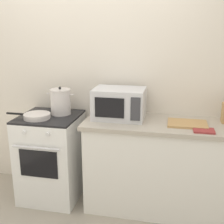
{
  "coord_description": "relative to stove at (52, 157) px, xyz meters",
  "views": [
    {
      "loc": [
        0.88,
        -2.03,
        1.77
      ],
      "look_at": [
        0.31,
        0.6,
        1.0
      ],
      "focal_mm": 46.02,
      "sensor_mm": 36.0,
      "label": 1
    }
  ],
  "objects": [
    {
      "name": "back_wall",
      "position": [
        0.65,
        0.37,
        0.79
      ],
      "size": [
        4.4,
        0.1,
        2.5
      ],
      "primitive_type": "cube",
      "color": "silver",
      "rests_on": "ground_plane"
    },
    {
      "name": "lower_cabinet_right",
      "position": [
        1.25,
        0.02,
        -0.02
      ],
      "size": [
        1.64,
        0.56,
        0.88
      ],
      "primitive_type": "cube",
      "color": "white",
      "rests_on": "ground_plane"
    },
    {
      "name": "countertop_right",
      "position": [
        1.25,
        0.02,
        0.44
      ],
      "size": [
        1.7,
        0.6,
        0.04
      ],
      "primitive_type": "cube",
      "color": "#ADA393",
      "rests_on": "lower_cabinet_right"
    },
    {
      "name": "stove",
      "position": [
        0.0,
        0.0,
        0.0
      ],
      "size": [
        0.6,
        0.64,
        0.92
      ],
      "color": "white",
      "rests_on": "ground_plane"
    },
    {
      "name": "stock_pot",
      "position": [
        0.1,
        0.09,
        0.59
      ],
      "size": [
        0.3,
        0.21,
        0.29
      ],
      "color": "silver",
      "rests_on": "stove"
    },
    {
      "name": "frying_pan",
      "position": [
        -0.08,
        -0.11,
        0.48
      ],
      "size": [
        0.46,
        0.26,
        0.05
      ],
      "color": "silver",
      "rests_on": "stove"
    },
    {
      "name": "microwave",
      "position": [
        0.72,
        0.08,
        0.61
      ],
      "size": [
        0.5,
        0.37,
        0.3
      ],
      "color": "silver",
      "rests_on": "countertop_right"
    },
    {
      "name": "cutting_board",
      "position": [
        1.38,
        0.0,
        0.47
      ],
      "size": [
        0.36,
        0.26,
        0.02
      ],
      "primitive_type": "cube",
      "color": "tan",
      "rests_on": "countertop_right"
    },
    {
      "name": "oven_mitt",
      "position": [
        1.52,
        -0.16,
        0.47
      ],
      "size": [
        0.18,
        0.14,
        0.02
      ],
      "primitive_type": "cube",
      "color": "#993333",
      "rests_on": "countertop_right"
    }
  ]
}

